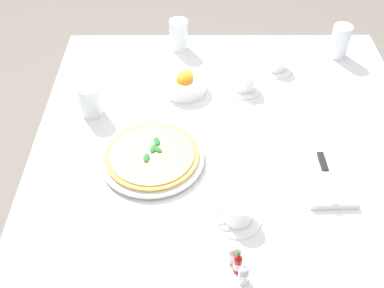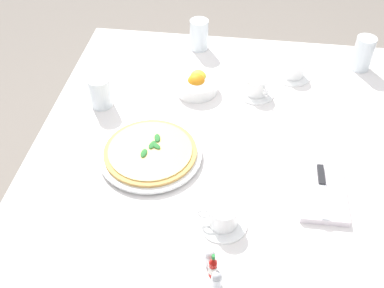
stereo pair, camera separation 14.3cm
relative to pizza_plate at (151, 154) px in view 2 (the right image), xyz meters
name	(u,v)px [view 2 (the right image)]	position (x,y,z in m)	size (l,w,h in m)	color
ground_plane	(221,269)	(-0.11, 0.24, -0.76)	(8.00, 8.00, 0.00)	slate
dining_table	(230,167)	(-0.11, 0.24, -0.13)	(1.22, 1.22, 0.75)	white
pizza_plate	(151,154)	(0.00, 0.00, 0.00)	(0.31, 0.31, 0.02)	white
pizza	(150,151)	(0.00, 0.00, 0.01)	(0.28, 0.28, 0.02)	tan
coffee_cup_far_left	(256,87)	(-0.35, 0.30, 0.02)	(0.13, 0.13, 0.07)	white
coffee_cup_left_edge	(223,217)	(0.22, 0.24, 0.02)	(0.13, 0.13, 0.07)	white
coffee_cup_near_left	(293,70)	(-0.48, 0.43, 0.02)	(0.13, 0.13, 0.06)	white
water_glass_far_right	(199,36)	(-0.62, 0.07, 0.04)	(0.07, 0.07, 0.12)	white
water_glass_right_edge	(363,55)	(-0.57, 0.68, 0.05)	(0.07, 0.07, 0.13)	white
water_glass_center_back	(101,94)	(-0.23, -0.21, 0.04)	(0.07, 0.07, 0.11)	white
napkin_folded	(321,191)	(0.08, 0.50, 0.00)	(0.22, 0.13, 0.02)	white
dinner_knife	(323,189)	(0.08, 0.50, 0.01)	(0.20, 0.02, 0.01)	silver
citrus_bowl	(197,84)	(-0.35, 0.09, 0.02)	(0.15, 0.15, 0.07)	white
hot_sauce_bottle	(213,267)	(0.37, 0.23, 0.02)	(0.02, 0.02, 0.08)	#B7140F
salt_shaker	(216,280)	(0.40, 0.24, 0.01)	(0.03, 0.03, 0.06)	white
pepper_shaker	(210,259)	(0.34, 0.22, 0.01)	(0.03, 0.03, 0.06)	white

